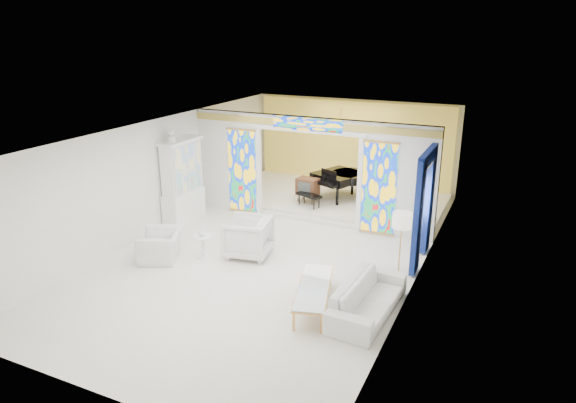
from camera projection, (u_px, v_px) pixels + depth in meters
The scene contains 24 objects.
floor at pixel (277, 248), 12.87m from camera, with size 12.00×12.00×0.00m, color silver.
ceiling at pixel (276, 130), 11.91m from camera, with size 7.00×12.00×0.02m, color white.
wall_back at pixel (354, 143), 17.55m from camera, with size 7.00×0.02×3.00m, color white.
wall_front at pixel (90, 307), 7.23m from camera, with size 7.00×0.02×3.00m, color white.
wall_left at pixel (160, 175), 13.79m from camera, with size 0.02×12.00×3.00m, color white.
wall_right at pixel (423, 212), 10.99m from camera, with size 0.02×12.00×3.00m, color white.
partition_wall at pixel (308, 166), 14.06m from camera, with size 7.00×0.22×3.00m.
stained_glass_left at pixel (242, 171), 14.89m from camera, with size 0.90×0.04×2.40m, color gold.
stained_glass_right at pixel (379, 189), 13.27m from camera, with size 0.90×0.04×2.40m, color gold.
stained_glass_transom at pixel (307, 124), 13.59m from camera, with size 2.00×0.04×0.34m, color gold.
alcove_platform at pixel (333, 198), 16.36m from camera, with size 6.80×3.80×0.18m, color silver.
gold_curtain_back at pixel (352, 144), 17.44m from camera, with size 6.70×0.10×2.90m, color #E9D151.
chandelier at pixel (341, 122), 15.41m from camera, with size 0.48×0.48×0.30m, color #C48A44.
blue_drapes at pixel (425, 198), 11.61m from camera, with size 0.14×1.85×2.65m.
china_cabinet at pixel (182, 182), 14.29m from camera, with size 0.56×1.46×2.72m.
armchair_left at pixel (161, 245), 12.17m from camera, with size 1.06×0.93×0.69m, color silver.
armchair_right at pixel (248, 237), 12.31m from camera, with size 1.03×1.06×0.96m, color white.
sofa at pixel (368, 298), 9.82m from camera, with size 2.28×0.89×0.67m, color silver.
side_table at pixel (203, 243), 12.24m from camera, with size 0.49×0.49×0.55m.
vase at pixel (202, 233), 12.15m from camera, with size 0.16×0.16×0.17m, color silver.
coffee_table at pixel (314, 288), 10.05m from camera, with size 1.12×2.07×0.44m.
floor_lamp at pixel (402, 224), 10.60m from camera, with size 0.45×0.45×1.64m.
grand_piano at pixel (344, 177), 15.95m from camera, with size 2.13×2.53×0.98m.
tv_console at pixel (308, 187), 15.61m from camera, with size 0.69×0.51×0.74m.
Camera 1 is at (5.23, -10.60, 5.23)m, focal length 32.00 mm.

